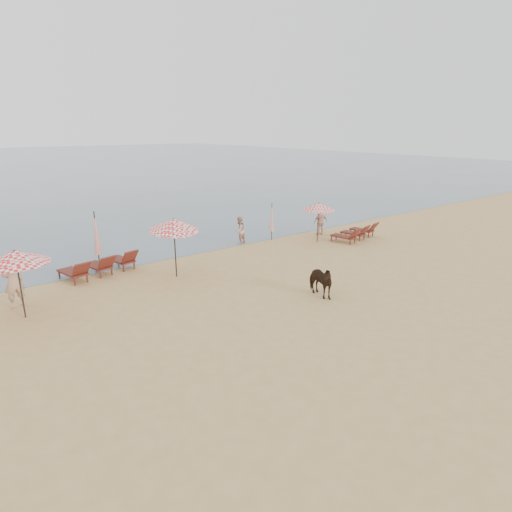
{
  "coord_description": "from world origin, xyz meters",
  "views": [
    {
      "loc": [
        -10.16,
        -8.27,
        6.13
      ],
      "look_at": [
        0.0,
        5.0,
        1.1
      ],
      "focal_mm": 30.0,
      "sensor_mm": 36.0,
      "label": 1
    }
  ],
  "objects_px": {
    "umbrella_closed_left": "(96,233)",
    "umbrella_open_right": "(319,207)",
    "lounger_cluster_left": "(100,265)",
    "umbrella_open_left_a": "(15,257)",
    "cow": "(319,281)",
    "beachgoer_right_b": "(321,222)",
    "lounger_cluster_right": "(356,232)",
    "umbrella_closed_right": "(272,217)",
    "umbrella_open_left_b": "(174,225)",
    "beachgoer_right_a": "(239,230)",
    "beachgoer_left": "(13,281)"
  },
  "relations": [
    {
      "from": "umbrella_open_left_b",
      "to": "beachgoer_right_a",
      "type": "relative_size",
      "value": 1.73
    },
    {
      "from": "lounger_cluster_left",
      "to": "beachgoer_left",
      "type": "height_order",
      "value": "beachgoer_left"
    },
    {
      "from": "umbrella_open_left_a",
      "to": "cow",
      "type": "distance_m",
      "value": 10.43
    },
    {
      "from": "lounger_cluster_right",
      "to": "umbrella_open_right",
      "type": "relative_size",
      "value": 1.34
    },
    {
      "from": "cow",
      "to": "beachgoer_left",
      "type": "bearing_deg",
      "value": 154.76
    },
    {
      "from": "umbrella_closed_right",
      "to": "beachgoer_right_a",
      "type": "xyz_separation_m",
      "value": [
        -1.97,
        0.38,
        -0.54
      ]
    },
    {
      "from": "umbrella_closed_right",
      "to": "umbrella_open_right",
      "type": "bearing_deg",
      "value": -48.01
    },
    {
      "from": "umbrella_open_left_a",
      "to": "lounger_cluster_right",
      "type": "bearing_deg",
      "value": -15.94
    },
    {
      "from": "lounger_cluster_right",
      "to": "beachgoer_right_a",
      "type": "relative_size",
      "value": 1.96
    },
    {
      "from": "lounger_cluster_left",
      "to": "beachgoer_right_a",
      "type": "bearing_deg",
      "value": -8.35
    },
    {
      "from": "umbrella_open_left_a",
      "to": "umbrella_closed_left",
      "type": "relative_size",
      "value": 0.91
    },
    {
      "from": "umbrella_open_left_b",
      "to": "cow",
      "type": "xyz_separation_m",
      "value": [
        3.23,
        -5.29,
        -1.65
      ]
    },
    {
      "from": "beachgoer_right_b",
      "to": "lounger_cluster_right",
      "type": "bearing_deg",
      "value": 125.55
    },
    {
      "from": "lounger_cluster_left",
      "to": "umbrella_closed_left",
      "type": "height_order",
      "value": "umbrella_closed_left"
    },
    {
      "from": "umbrella_closed_right",
      "to": "lounger_cluster_left",
      "type": "bearing_deg",
      "value": -179.04
    },
    {
      "from": "lounger_cluster_left",
      "to": "beachgoer_left",
      "type": "distance_m",
      "value": 3.93
    },
    {
      "from": "umbrella_open_left_a",
      "to": "beachgoer_right_a",
      "type": "xyz_separation_m",
      "value": [
        11.23,
        3.35,
        -1.36
      ]
    },
    {
      "from": "cow",
      "to": "lounger_cluster_left",
      "type": "bearing_deg",
      "value": 134.43
    },
    {
      "from": "cow",
      "to": "umbrella_closed_left",
      "type": "bearing_deg",
      "value": 129.37
    },
    {
      "from": "lounger_cluster_right",
      "to": "umbrella_closed_right",
      "type": "relative_size",
      "value": 1.41
    },
    {
      "from": "beachgoer_right_a",
      "to": "lounger_cluster_left",
      "type": "bearing_deg",
      "value": -12.71
    },
    {
      "from": "lounger_cluster_right",
      "to": "beachgoer_left",
      "type": "distance_m",
      "value": 17.18
    },
    {
      "from": "lounger_cluster_right",
      "to": "cow",
      "type": "bearing_deg",
      "value": -159.51
    },
    {
      "from": "lounger_cluster_right",
      "to": "umbrella_closed_right",
      "type": "bearing_deg",
      "value": 132.9
    },
    {
      "from": "cow",
      "to": "beachgoer_right_a",
      "type": "distance_m",
      "value": 8.29
    },
    {
      "from": "umbrella_open_right",
      "to": "beachgoer_right_b",
      "type": "bearing_deg",
      "value": 59.34
    },
    {
      "from": "lounger_cluster_left",
      "to": "umbrella_closed_right",
      "type": "bearing_deg",
      "value": -11.38
    },
    {
      "from": "umbrella_closed_right",
      "to": "cow",
      "type": "xyz_separation_m",
      "value": [
        -4.0,
        -7.66,
        -0.67
      ]
    },
    {
      "from": "umbrella_open_left_a",
      "to": "umbrella_open_right",
      "type": "distance_m",
      "value": 14.96
    },
    {
      "from": "lounger_cluster_left",
      "to": "beachgoer_right_a",
      "type": "xyz_separation_m",
      "value": [
        7.75,
        0.54,
        0.31
      ]
    },
    {
      "from": "lounger_cluster_left",
      "to": "umbrella_open_left_a",
      "type": "height_order",
      "value": "umbrella_open_left_a"
    },
    {
      "from": "lounger_cluster_left",
      "to": "lounger_cluster_right",
      "type": "bearing_deg",
      "value": -23.54
    },
    {
      "from": "cow",
      "to": "beachgoer_right_b",
      "type": "height_order",
      "value": "beachgoer_right_b"
    },
    {
      "from": "umbrella_open_left_b",
      "to": "umbrella_closed_right",
      "type": "bearing_deg",
      "value": -5.89
    },
    {
      "from": "umbrella_open_left_a",
      "to": "beachgoer_right_b",
      "type": "height_order",
      "value": "umbrella_open_left_a"
    },
    {
      "from": "cow",
      "to": "beachgoer_right_b",
      "type": "distance_m",
      "value": 9.79
    },
    {
      "from": "beachgoer_left",
      "to": "beachgoer_right_a",
      "type": "xyz_separation_m",
      "value": [
        11.28,
        2.19,
        -0.2
      ]
    },
    {
      "from": "umbrella_open_right",
      "to": "beachgoer_right_b",
      "type": "height_order",
      "value": "umbrella_open_right"
    },
    {
      "from": "beachgoer_right_a",
      "to": "beachgoer_right_b",
      "type": "xyz_separation_m",
      "value": [
        5.01,
        -1.23,
        0.02
      ]
    },
    {
      "from": "umbrella_open_left_b",
      "to": "beachgoer_right_b",
      "type": "distance_m",
      "value": 10.49
    },
    {
      "from": "lounger_cluster_right",
      "to": "beachgoer_right_b",
      "type": "xyz_separation_m",
      "value": [
        -0.85,
        2.0,
        0.37
      ]
    },
    {
      "from": "umbrella_open_left_a",
      "to": "umbrella_closed_right",
      "type": "distance_m",
      "value": 13.55
    },
    {
      "from": "beachgoer_right_a",
      "to": "beachgoer_right_b",
      "type": "distance_m",
      "value": 5.16
    },
    {
      "from": "lounger_cluster_left",
      "to": "beachgoer_left",
      "type": "bearing_deg",
      "value": -167.34
    },
    {
      "from": "beachgoer_right_b",
      "to": "umbrella_closed_right",
      "type": "bearing_deg",
      "value": -3.23
    },
    {
      "from": "umbrella_closed_left",
      "to": "beachgoer_right_b",
      "type": "xyz_separation_m",
      "value": [
        12.46,
        -1.78,
        -0.82
      ]
    },
    {
      "from": "beachgoer_left",
      "to": "umbrella_open_right",
      "type": "bearing_deg",
      "value": 168.97
    },
    {
      "from": "lounger_cluster_left",
      "to": "beachgoer_right_b",
      "type": "distance_m",
      "value": 12.78
    },
    {
      "from": "umbrella_closed_left",
      "to": "umbrella_open_right",
      "type": "bearing_deg",
      "value": -14.3
    },
    {
      "from": "umbrella_open_right",
      "to": "umbrella_closed_right",
      "type": "xyz_separation_m",
      "value": [
        -1.73,
        1.92,
        -0.7
      ]
    }
  ]
}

